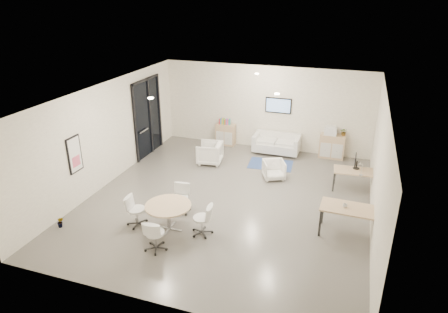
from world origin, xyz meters
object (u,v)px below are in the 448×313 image
sideboard_right (332,146)px  loveseat (277,144)px  sideboard_left (226,135)px  round_table (168,208)px  desk_front (350,211)px  desk_rear (356,173)px  armchair_right (274,169)px  armchair_left (210,152)px

sideboard_right → loveseat: (-2.02, -0.19, -0.10)m
sideboard_left → sideboard_right: size_ratio=0.95×
round_table → desk_front: bearing=16.0°
loveseat → desk_front: bearing=-58.9°
loveseat → desk_rear: loveseat is taller
armchair_right → desk_front: 3.60m
loveseat → desk_rear: 3.69m
sideboard_left → loveseat: (2.11, -0.21, -0.07)m
sideboard_left → loveseat: sideboard_left is taller
loveseat → desk_front: desk_front is taller
armchair_left → round_table: size_ratio=0.72×
armchair_left → desk_front: 5.82m
round_table → loveseat: bearing=75.7°
armchair_right → desk_front: bearing=-70.8°
armchair_left → round_table: bearing=-0.9°
desk_front → round_table: size_ratio=1.26×
sideboard_right → desk_front: (0.84, -5.00, 0.24)m
desk_front → round_table: bearing=-162.2°
desk_rear → round_table: round_table is taller
sideboard_left → sideboard_right: bearing=-0.3°
sideboard_right → round_table: sideboard_right is taller
loveseat → armchair_left: armchair_left is taller
sideboard_right → loveseat: sideboard_right is taller
desk_front → round_table: desk_front is taller
loveseat → armchair_right: loveseat is taller
sideboard_left → armchair_right: bearing=-44.4°
sideboard_right → round_table: size_ratio=0.76×
armchair_left → armchair_right: bearing=70.4°
desk_rear → desk_front: 2.56m
sideboard_left → desk_front: (4.97, -5.02, 0.26)m
sideboard_right → armchair_left: bearing=-155.0°
sideboard_left → sideboard_right: 4.13m
sideboard_right → desk_rear: bearing=-69.9°
sideboard_right → loveseat: 2.03m
desk_front → sideboard_left: bearing=136.6°
desk_rear → desk_front: (-0.05, -2.56, 0.08)m
sideboard_right → desk_rear: 2.61m
desk_front → loveseat: bearing=122.6°
sideboard_right → round_table: (-3.57, -6.26, 0.19)m
sideboard_left → armchair_right: size_ratio=1.24×
sideboard_left → loveseat: size_ratio=0.49×
loveseat → desk_rear: size_ratio=1.28×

